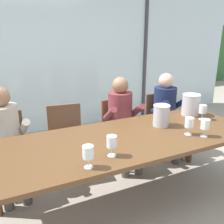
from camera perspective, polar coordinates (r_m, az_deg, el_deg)
The scene contains 19 objects.
ground at distance 3.50m, azimuth -4.70°, elevation -11.31°, with size 14.00×14.00×0.00m, color #9E9384.
window_glass_panel at distance 4.48m, azimuth -12.09°, elevation 12.32°, with size 7.83×0.03×2.60m, color silver.
window_mullion_right at distance 5.17m, azimuth 7.75°, elevation 13.23°, with size 0.06×0.06×2.60m, color #38383D.
hillside_vineyard at distance 7.85m, azimuth -18.14°, elevation 11.89°, with size 13.83×2.40×2.02m, color #386633.
dining_table at distance 2.37m, azimuth 3.69°, elevation -7.31°, with size 2.63×0.98×0.76m.
chair_near_curtain at distance 3.04m, azimuth -23.84°, elevation -7.02°, with size 0.49×0.49×0.86m.
chair_left_of_center at distance 3.10m, azimuth -10.73°, elevation -5.23°, with size 0.49×0.49×0.86m.
chair_center at distance 3.32m, azimuth 1.66°, elevation -3.34°, with size 0.48×0.48×0.86m.
chair_right_of_center at distance 3.69m, azimuth 11.48°, elevation -1.49°, with size 0.47×0.47×0.86m.
person_beige_jumper at distance 2.82m, azimuth -23.70°, elevation -5.07°, with size 0.48×0.63×1.18m.
person_maroon_top at distance 3.16m, azimuth 2.43°, elevation -1.17°, with size 0.48×0.63×1.18m.
person_navy_polo at distance 3.55m, azimuth 13.01°, elevation 0.53°, with size 0.48×0.63×1.18m.
ice_bucket_primary at distance 3.08m, azimuth 18.06°, elevation 1.72°, with size 0.22×0.22×0.26m.
ice_bucket_secondary at distance 2.63m, azimuth 11.53°, elevation -0.74°, with size 0.18×0.18×0.23m.
wine_glass_by_left_taster at distance 2.95m, azimuth 20.59°, elevation 0.49°, with size 0.08×0.08×0.17m.
wine_glass_near_bucket at distance 1.79m, azimuth -5.65°, elevation -9.60°, with size 0.08×0.08×0.17m.
wine_glass_center_pour at distance 1.94m, azimuth -0.06°, elevation -7.19°, with size 0.08×0.08×0.17m.
wine_glass_by_right_taster at distance 2.47m, azimuth 17.74°, elevation -2.53°, with size 0.08×0.08×0.17m.
wine_glass_spare_empty at distance 2.47m, azimuth 21.10°, elevation -2.85°, with size 0.08×0.08×0.17m.
Camera 1 is at (-1.06, -1.87, 1.70)m, focal length 38.82 mm.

